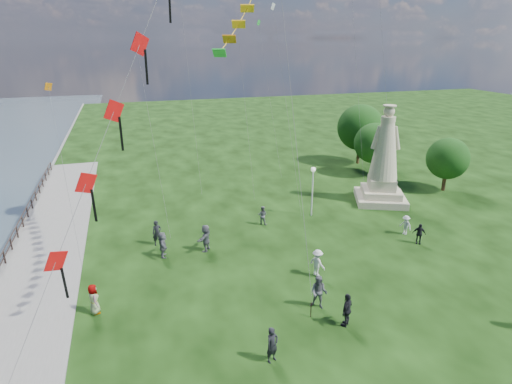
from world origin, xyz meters
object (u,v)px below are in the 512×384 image
object	(u,v)px
person_2	(317,263)
person_11	(206,238)
statue	(383,167)
person_7	(262,215)
person_8	(406,225)
person_1	(319,292)
person_5	(163,245)
person_0	(272,345)
lamppost	(313,181)
person_3	(347,310)
person_10	(94,299)
person_6	(157,233)
person_9	(419,234)

from	to	relation	value
person_2	person_11	size ratio (longest dim) A/B	0.91
statue	person_7	world-z (taller)	statue
person_2	person_8	world-z (taller)	person_2
person_1	person_5	bearing A→B (deg)	171.06
person_0	lamppost	bearing A→B (deg)	36.23
person_1	person_3	world-z (taller)	person_1
lamppost	person_1	bearing A→B (deg)	-112.41
person_8	person_1	bearing A→B (deg)	-74.36
person_5	person_8	bearing A→B (deg)	-92.21
person_10	person_3	bearing A→B (deg)	-125.87
person_0	person_6	world-z (taller)	person_6
person_0	person_2	size ratio (longest dim) A/B	1.01
person_9	person_1	bearing A→B (deg)	-121.73
lamppost	person_5	bearing A→B (deg)	-163.77
person_11	person_0	bearing A→B (deg)	38.62
lamppost	person_0	bearing A→B (deg)	-119.88
person_5	person_1	bearing A→B (deg)	-134.64
lamppost	person_9	world-z (taller)	lamppost
lamppost	person_11	bearing A→B (deg)	-159.40
statue	person_6	distance (m)	20.38
person_5	person_0	bearing A→B (deg)	-158.42
person_9	person_10	xyz separation A→B (m)	(-21.89, -1.94, 0.08)
statue	person_9	size ratio (longest dim) A/B	5.59
lamppost	person_5	size ratio (longest dim) A/B	2.33
person_5	person_8	xyz separation A→B (m)	(17.77, -1.79, -0.15)
lamppost	person_8	distance (m)	7.89
person_2	person_5	world-z (taller)	person_5
person_1	person_9	size ratio (longest dim) A/B	1.25
person_6	lamppost	bearing A→B (deg)	-0.47
person_3	person_6	bearing A→B (deg)	-95.67
person_3	person_7	distance (m)	13.38
statue	person_0	distance (m)	23.07
person_8	person_7	bearing A→B (deg)	-134.22
person_6	person_10	size ratio (longest dim) A/B	1.07
person_7	person_8	size ratio (longest dim) A/B	1.02
person_8	person_10	size ratio (longest dim) A/B	0.88
person_1	person_7	distance (m)	11.57
person_5	person_6	world-z (taller)	person_6
statue	person_1	distance (m)	18.21
person_1	person_3	distance (m)	1.96
person_3	person_2	bearing A→B (deg)	-138.01
person_8	person_9	size ratio (longest dim) A/B	0.97
person_0	person_2	world-z (taller)	person_0
statue	person_9	world-z (taller)	statue
person_0	person_3	xyz separation A→B (m)	(4.49, 1.33, 0.05)
person_10	person_6	bearing A→B (deg)	-42.73
person_1	person_8	xyz separation A→B (m)	(10.23, 6.64, -0.21)
person_0	person_2	xyz separation A→B (m)	(5.15, 6.31, -0.01)
person_3	person_8	bearing A→B (deg)	-178.88
person_0	person_6	bearing A→B (deg)	82.55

